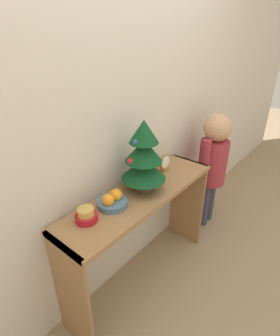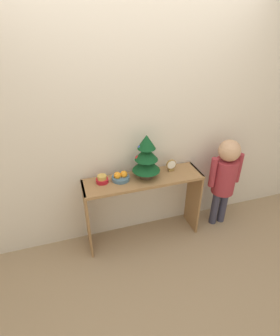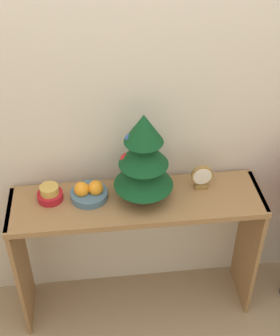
{
  "view_description": "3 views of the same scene",
  "coord_description": "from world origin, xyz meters",
  "px_view_note": "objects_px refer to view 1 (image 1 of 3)",
  "views": [
    {
      "loc": [
        -1.08,
        -0.71,
        1.67
      ],
      "look_at": [
        0.01,
        0.19,
        0.93
      ],
      "focal_mm": 28.0,
      "sensor_mm": 36.0,
      "label": 1
    },
    {
      "loc": [
        -0.7,
        -1.94,
        2.19
      ],
      "look_at": [
        -0.04,
        0.14,
        0.91
      ],
      "focal_mm": 28.0,
      "sensor_mm": 36.0,
      "label": 2
    },
    {
      "loc": [
        -0.17,
        -1.49,
        2.25
      ],
      "look_at": [
        0.02,
        0.2,
        0.94
      ],
      "focal_mm": 50.0,
      "sensor_mm": 36.0,
      "label": 3
    }
  ],
  "objects_px": {
    "desk_clock": "(165,163)",
    "child_figure": "(213,159)",
    "mini_tree": "(144,157)",
    "singing_bowl": "(86,216)",
    "fruit_bowl": "(112,201)"
  },
  "relations": [
    {
      "from": "desk_clock",
      "to": "child_figure",
      "type": "xyz_separation_m",
      "value": [
        0.61,
        -0.1,
        -0.16
      ]
    },
    {
      "from": "mini_tree",
      "to": "singing_bowl",
      "type": "height_order",
      "value": "mini_tree"
    },
    {
      "from": "child_figure",
      "to": "mini_tree",
      "type": "bearing_deg",
      "value": 176.06
    },
    {
      "from": "desk_clock",
      "to": "child_figure",
      "type": "distance_m",
      "value": 0.64
    },
    {
      "from": "desk_clock",
      "to": "child_figure",
      "type": "bearing_deg",
      "value": -9.49
    },
    {
      "from": "singing_bowl",
      "to": "child_figure",
      "type": "relative_size",
      "value": 0.11
    },
    {
      "from": "mini_tree",
      "to": "child_figure",
      "type": "distance_m",
      "value": 0.96
    },
    {
      "from": "fruit_bowl",
      "to": "desk_clock",
      "type": "relative_size",
      "value": 1.39
    },
    {
      "from": "fruit_bowl",
      "to": "singing_bowl",
      "type": "relative_size",
      "value": 1.46
    },
    {
      "from": "singing_bowl",
      "to": "desk_clock",
      "type": "distance_m",
      "value": 0.73
    },
    {
      "from": "fruit_bowl",
      "to": "desk_clock",
      "type": "bearing_deg",
      "value": 1.74
    },
    {
      "from": "mini_tree",
      "to": "child_figure",
      "type": "bearing_deg",
      "value": -3.94
    },
    {
      "from": "mini_tree",
      "to": "child_figure",
      "type": "height_order",
      "value": "mini_tree"
    },
    {
      "from": "desk_clock",
      "to": "fruit_bowl",
      "type": "bearing_deg",
      "value": -178.26
    },
    {
      "from": "singing_bowl",
      "to": "child_figure",
      "type": "height_order",
      "value": "child_figure"
    }
  ]
}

